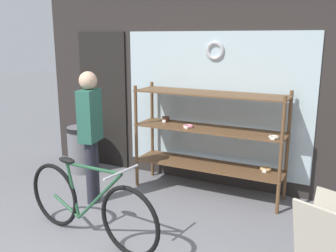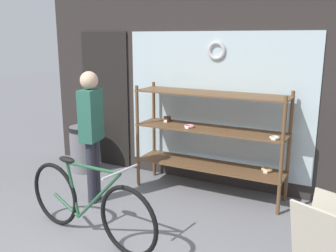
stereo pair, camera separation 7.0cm
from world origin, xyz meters
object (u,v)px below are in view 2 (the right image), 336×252
display_case (210,132)px  bicycle (88,204)px  trash_bin (84,147)px  pedestrian (91,127)px

display_case → bicycle: size_ratio=1.11×
bicycle → trash_bin: bearing=139.3°
pedestrian → trash_bin: bearing=-144.8°
display_case → pedestrian: pedestrian is taller
display_case → bicycle: (-0.66, -1.66, -0.45)m
pedestrian → trash_bin: pedestrian is taller
bicycle → trash_bin: bicycle is taller
display_case → trash_bin: display_case is taller
bicycle → display_case: bearing=76.4°
display_case → trash_bin: (-2.02, -0.10, -0.45)m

